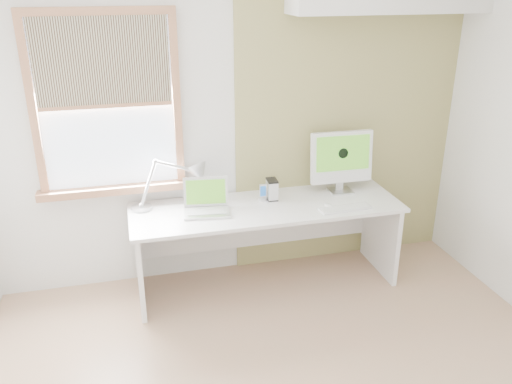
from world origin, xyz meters
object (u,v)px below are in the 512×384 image
object	(u,v)px
laptop	(206,203)
imac	(342,158)
external_drive	(272,189)
desk_lamp	(188,178)
desk	(264,224)

from	to	relation	value
laptop	imac	distance (m)	1.22
external_drive	desk_lamp	bearing A→B (deg)	170.43
laptop	external_drive	xyz separation A→B (m)	(0.57, 0.10, 0.02)
desk_lamp	imac	xyz separation A→B (m)	(1.30, -0.08, 0.09)
laptop	imac	xyz separation A→B (m)	(1.19, 0.13, 0.23)
desk	imac	distance (m)	0.86
desk	laptop	world-z (taller)	laptop
desk_lamp	external_drive	world-z (taller)	desk_lamp
external_drive	imac	distance (m)	0.66
desk	laptop	distance (m)	0.55
desk	external_drive	distance (m)	0.30
external_drive	laptop	bearing A→B (deg)	-170.12
desk_lamp	external_drive	bearing A→B (deg)	-9.57
desk_lamp	imac	size ratio (longest dim) A/B	1.35
desk	external_drive	size ratio (longest dim) A/B	12.78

